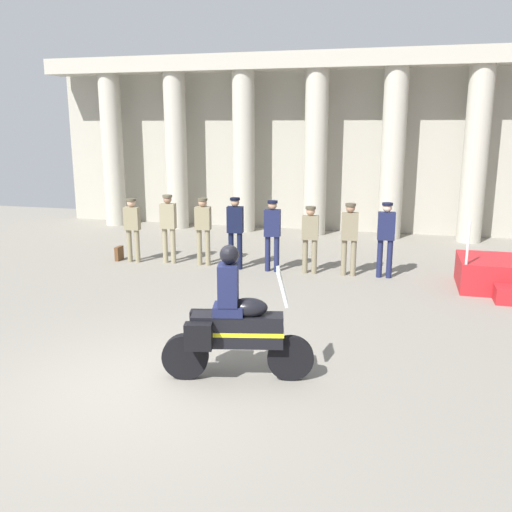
# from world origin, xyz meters

# --- Properties ---
(ground_plane) EXTENTS (28.64, 28.64, 0.00)m
(ground_plane) POSITION_xyz_m (0.00, 0.00, 0.00)
(ground_plane) COLOR gray
(colonnade_backdrop) EXTENTS (18.39, 1.57, 5.61)m
(colonnade_backdrop) POSITION_xyz_m (0.49, 11.83, 3.10)
(colonnade_backdrop) COLOR #A49F91
(colonnade_backdrop) RESTS_ON ground_plane
(officer_in_row_0) EXTENTS (0.40, 0.25, 1.64)m
(officer_in_row_0) POSITION_xyz_m (-3.40, 6.37, 0.97)
(officer_in_row_0) COLOR #847A5B
(officer_in_row_0) RESTS_ON ground_plane
(officer_in_row_1) EXTENTS (0.40, 0.25, 1.74)m
(officer_in_row_1) POSITION_xyz_m (-2.47, 6.51, 1.03)
(officer_in_row_1) COLOR gray
(officer_in_row_1) RESTS_ON ground_plane
(officer_in_row_2) EXTENTS (0.40, 0.25, 1.69)m
(officer_in_row_2) POSITION_xyz_m (-1.54, 6.52, 1.00)
(officer_in_row_2) COLOR #847A5B
(officer_in_row_2) RESTS_ON ground_plane
(officer_in_row_3) EXTENTS (0.40, 0.25, 1.75)m
(officer_in_row_3) POSITION_xyz_m (-0.66, 6.35, 1.04)
(officer_in_row_3) COLOR black
(officer_in_row_3) RESTS_ON ground_plane
(officer_in_row_4) EXTENTS (0.40, 0.25, 1.71)m
(officer_in_row_4) POSITION_xyz_m (0.26, 6.36, 1.01)
(officer_in_row_4) COLOR #191E42
(officer_in_row_4) RESTS_ON ground_plane
(officer_in_row_5) EXTENTS (0.40, 0.25, 1.60)m
(officer_in_row_5) POSITION_xyz_m (1.16, 6.40, 0.94)
(officer_in_row_5) COLOR #7A7056
(officer_in_row_5) RESTS_ON ground_plane
(officer_in_row_6) EXTENTS (0.40, 0.25, 1.70)m
(officer_in_row_6) POSITION_xyz_m (2.07, 6.44, 1.00)
(officer_in_row_6) COLOR #7A7056
(officer_in_row_6) RESTS_ON ground_plane
(officer_in_row_7) EXTENTS (0.40, 0.25, 1.74)m
(officer_in_row_7) POSITION_xyz_m (2.89, 6.46, 1.03)
(officer_in_row_7) COLOR #191E42
(officer_in_row_7) RESTS_ON ground_plane
(motorcycle_with_rider) EXTENTS (2.06, 0.84, 1.90)m
(motorcycle_with_rider) POSITION_xyz_m (1.06, 0.51, 0.79)
(motorcycle_with_rider) COLOR black
(motorcycle_with_rider) RESTS_ON ground_plane
(briefcase_on_ground) EXTENTS (0.10, 0.32, 0.36)m
(briefcase_on_ground) POSITION_xyz_m (-3.86, 6.45, 0.18)
(briefcase_on_ground) COLOR brown
(briefcase_on_ground) RESTS_ON ground_plane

